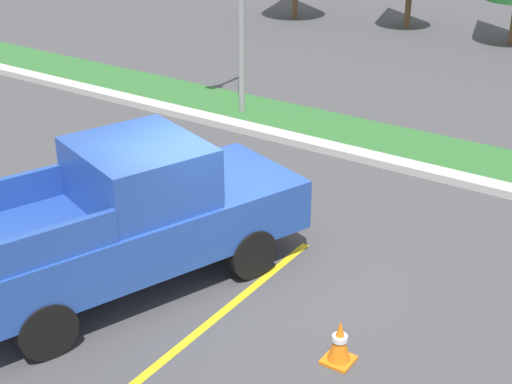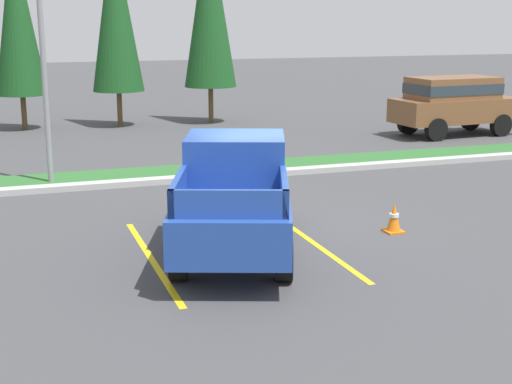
% 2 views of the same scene
% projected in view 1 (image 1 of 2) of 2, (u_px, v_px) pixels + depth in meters
% --- Properties ---
extents(ground_plane, '(120.00, 120.00, 0.00)m').
position_uv_depth(ground_plane, '(222.00, 272.00, 10.96)').
color(ground_plane, '#424244').
extents(parking_line_near, '(0.12, 4.80, 0.01)m').
position_uv_depth(parking_line_near, '(54.00, 253.00, 11.46)').
color(parking_line_near, yellow).
rests_on(parking_line_near, ground).
extents(parking_line_far, '(0.12, 4.80, 0.01)m').
position_uv_depth(parking_line_far, '(215.00, 318.00, 9.90)').
color(parking_line_far, yellow).
rests_on(parking_line_far, ground).
extents(curb_strip, '(56.00, 0.40, 0.15)m').
position_uv_depth(curb_strip, '(371.00, 158.00, 14.67)').
color(curb_strip, '#B2B2AD').
rests_on(curb_strip, ground).
extents(grass_median, '(56.00, 1.80, 0.06)m').
position_uv_depth(grass_median, '(394.00, 143.00, 15.52)').
color(grass_median, '#2D662D').
rests_on(grass_median, ground).
extents(pickup_truck_main, '(3.54, 5.55, 2.10)m').
position_uv_depth(pickup_truck_main, '(126.00, 219.00, 10.26)').
color(pickup_truck_main, black).
rests_on(pickup_truck_main, ground).
extents(traffic_cone, '(0.36, 0.36, 0.60)m').
position_uv_depth(traffic_cone, '(340.00, 342.00, 8.97)').
color(traffic_cone, orange).
rests_on(traffic_cone, ground).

